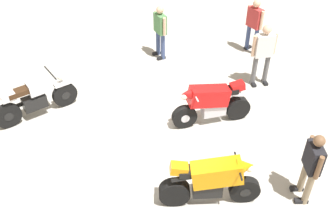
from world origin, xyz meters
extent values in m
plane|color=#ADAAA3|center=(0.00, 0.00, 0.00)|extent=(40.00, 40.00, 0.00)
cylinder|color=black|center=(-1.02, 0.17, 0.30)|extent=(0.62, 0.38, 0.60)
cylinder|color=black|center=(-2.27, 0.68, 0.30)|extent=(0.64, 0.43, 0.60)
cylinder|color=silver|center=(-1.02, 0.17, 0.30)|extent=(0.26, 0.25, 0.21)
cylinder|color=silver|center=(-2.27, 0.68, 0.30)|extent=(0.26, 0.25, 0.21)
cube|color=silver|center=(-1.69, 0.45, 0.40)|extent=(0.62, 0.47, 0.32)
cube|color=red|center=(-1.55, 0.39, 0.80)|extent=(1.05, 0.71, 0.57)
cone|color=red|center=(-1.07, 0.19, 0.95)|extent=(0.46, 0.45, 0.39)
cube|color=black|center=(-1.92, 0.54, 0.87)|extent=(0.65, 0.47, 0.12)
cube|color=red|center=(-2.20, 0.66, 0.95)|extent=(0.40, 0.33, 0.23)
cylinder|color=silver|center=(-2.18, 0.56, 0.77)|extent=(0.40, 0.23, 0.17)
cylinder|color=silver|center=(-2.12, 0.71, 0.77)|extent=(0.40, 0.23, 0.17)
cylinder|color=silver|center=(-1.20, 0.25, 0.97)|extent=(0.30, 0.66, 0.04)
sphere|color=silver|center=(-0.99, 0.16, 0.90)|extent=(0.16, 0.16, 0.16)
cylinder|color=black|center=(-0.53, 2.59, 0.30)|extent=(0.58, 0.47, 0.60)
cylinder|color=black|center=(0.58, 1.83, 0.30)|extent=(0.62, 0.52, 0.60)
cylinder|color=black|center=(-0.53, 2.59, 0.30)|extent=(0.28, 0.27, 0.21)
cylinder|color=black|center=(0.58, 1.83, 0.30)|extent=(0.28, 0.27, 0.21)
cube|color=black|center=(0.06, 2.18, 0.40)|extent=(0.62, 0.55, 0.32)
cube|color=orange|center=(-0.06, 2.27, 0.80)|extent=(1.02, 0.86, 0.57)
cone|color=orange|center=(-0.49, 2.56, 0.95)|extent=(0.48, 0.48, 0.39)
cube|color=black|center=(0.27, 2.04, 0.87)|extent=(0.64, 0.55, 0.12)
cube|color=orange|center=(0.52, 1.87, 0.95)|extent=(0.41, 0.38, 0.23)
cylinder|color=black|center=(0.52, 1.97, 0.77)|extent=(0.38, 0.30, 0.17)
cylinder|color=black|center=(0.43, 1.83, 0.77)|extent=(0.38, 0.30, 0.17)
cylinder|color=black|center=(-0.37, 2.48, 0.97)|extent=(0.43, 0.60, 0.04)
sphere|color=silver|center=(-0.55, 2.61, 0.90)|extent=(0.16, 0.16, 0.16)
cylinder|color=black|center=(0.86, -2.35, 0.32)|extent=(0.64, 0.13, 0.64)
cylinder|color=black|center=(2.31, -2.38, 0.32)|extent=(0.64, 0.13, 0.64)
cylinder|color=black|center=(0.86, -2.35, 0.32)|extent=(0.23, 0.15, 0.22)
cylinder|color=black|center=(2.31, -2.38, 0.32)|extent=(0.23, 0.15, 0.22)
cube|color=black|center=(1.63, -2.36, 0.42)|extent=(0.57, 0.29, 0.32)
cube|color=silver|center=(1.43, -2.36, 0.82)|extent=(0.57, 0.33, 0.30)
cube|color=silver|center=(0.86, -2.35, 0.67)|extent=(0.44, 0.17, 0.08)
cube|color=#382314|center=(1.88, -2.37, 0.84)|extent=(0.61, 0.27, 0.12)
cube|color=silver|center=(2.18, -2.38, 0.82)|extent=(0.33, 0.23, 0.18)
cylinder|color=black|center=(2.03, -2.54, 0.37)|extent=(0.56, 0.12, 0.16)
cylinder|color=black|center=(1.10, -2.35, 1.07)|extent=(0.05, 0.70, 0.04)
sphere|color=silver|center=(0.88, -2.35, 0.87)|extent=(0.16, 0.16, 0.16)
cylinder|color=#384772|center=(-4.96, -1.23, 0.42)|extent=(0.14, 0.14, 0.84)
cube|color=black|center=(-5.02, -1.23, 0.04)|extent=(0.26, 0.11, 0.08)
cylinder|color=#384772|center=(-4.97, -1.56, 0.42)|extent=(0.14, 0.14, 0.84)
cube|color=black|center=(-5.03, -1.56, 0.04)|extent=(0.26, 0.11, 0.08)
cube|color=#B23333|center=(-4.96, -1.39, 1.13)|extent=(0.24, 0.48, 0.59)
cylinder|color=#D8AD8C|center=(-4.95, -1.11, 1.15)|extent=(0.09, 0.09, 0.56)
cylinder|color=#D8AD8C|center=(-4.98, -1.67, 1.15)|extent=(0.09, 0.09, 0.56)
sphere|color=#D8AD8C|center=(-4.96, -1.39, 1.57)|extent=(0.23, 0.23, 0.23)
cylinder|color=gray|center=(-1.63, 3.11, 0.39)|extent=(0.18, 0.18, 0.79)
cube|color=black|center=(-1.58, 3.08, 0.04)|extent=(0.27, 0.23, 0.08)
cylinder|color=gray|center=(-1.44, 3.37, 0.39)|extent=(0.18, 0.18, 0.79)
cube|color=black|center=(-1.40, 3.33, 0.04)|extent=(0.27, 0.23, 0.08)
cube|color=black|center=(-1.53, 3.24, 1.07)|extent=(0.44, 0.49, 0.56)
cylinder|color=brown|center=(-1.69, 3.02, 1.09)|extent=(0.13, 0.13, 0.53)
cylinder|color=brown|center=(-1.38, 3.46, 1.09)|extent=(0.13, 0.13, 0.53)
sphere|color=brown|center=(-1.53, 3.24, 1.49)|extent=(0.21, 0.21, 0.21)
cylinder|color=#384772|center=(-2.57, -3.01, 0.40)|extent=(0.15, 0.15, 0.81)
cube|color=black|center=(-2.51, -3.02, 0.04)|extent=(0.27, 0.14, 0.08)
cylinder|color=#384772|center=(-2.52, -2.69, 0.40)|extent=(0.15, 0.15, 0.81)
cube|color=black|center=(-2.46, -2.70, 0.04)|extent=(0.27, 0.14, 0.08)
cube|color=#4C7F4C|center=(-2.54, -2.85, 1.09)|extent=(0.29, 0.48, 0.57)
cylinder|color=#D8AD8C|center=(-2.59, -3.12, 1.11)|extent=(0.10, 0.10, 0.54)
cylinder|color=#D8AD8C|center=(-2.50, -2.58, 1.11)|extent=(0.10, 0.10, 0.54)
sphere|color=#D8AD8C|center=(-2.54, -2.85, 1.52)|extent=(0.22, 0.22, 0.22)
cylinder|color=#59595B|center=(-3.68, -0.10, 0.44)|extent=(0.17, 0.17, 0.87)
cube|color=black|center=(-3.65, -0.04, 0.04)|extent=(0.20, 0.28, 0.08)
cylinder|color=#59595B|center=(-3.99, 0.05, 0.44)|extent=(0.17, 0.17, 0.87)
cube|color=black|center=(-3.96, 0.11, 0.04)|extent=(0.20, 0.28, 0.08)
cube|color=silver|center=(-3.83, -0.02, 1.18)|extent=(0.54, 0.41, 0.62)
cylinder|color=#D8AD8C|center=(-3.57, -0.15, 1.20)|extent=(0.12, 0.12, 0.58)
cylinder|color=#D8AD8C|center=(-4.09, 0.10, 1.20)|extent=(0.12, 0.12, 0.58)
sphere|color=#D8AD8C|center=(-3.83, -0.02, 1.64)|extent=(0.24, 0.24, 0.24)
camera|label=1|loc=(3.63, 5.64, 6.14)|focal=41.71mm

